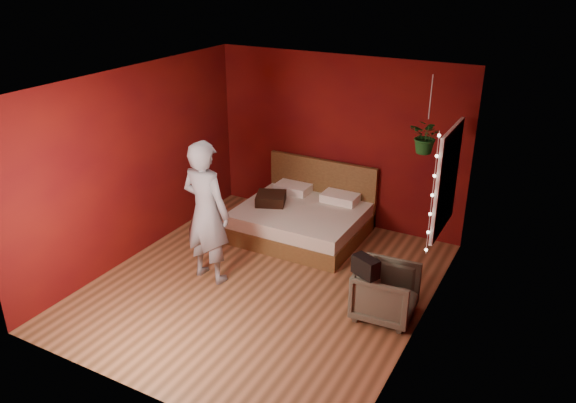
# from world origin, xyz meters

# --- Properties ---
(floor) EXTENTS (4.50, 4.50, 0.00)m
(floor) POSITION_xyz_m (0.00, 0.00, 0.00)
(floor) COLOR #9A613D
(floor) RESTS_ON ground
(room_walls) EXTENTS (4.04, 4.54, 2.62)m
(room_walls) POSITION_xyz_m (0.00, 0.00, 1.68)
(room_walls) COLOR #67110A
(room_walls) RESTS_ON ground
(window) EXTENTS (0.05, 0.97, 1.27)m
(window) POSITION_xyz_m (1.97, 0.90, 1.50)
(window) COLOR white
(window) RESTS_ON room_walls
(fairy_lights) EXTENTS (0.04, 0.04, 1.45)m
(fairy_lights) POSITION_xyz_m (1.94, 0.37, 1.50)
(fairy_lights) COLOR silver
(fairy_lights) RESTS_ON room_walls
(bed) EXTENTS (1.80, 1.53, 0.99)m
(bed) POSITION_xyz_m (-0.20, 1.52, 0.26)
(bed) COLOR brown
(bed) RESTS_ON ground
(person) EXTENTS (0.73, 0.51, 1.88)m
(person) POSITION_xyz_m (-0.71, -0.18, 0.94)
(person) COLOR gray
(person) RESTS_ON ground
(armchair) EXTENTS (0.74, 0.72, 0.63)m
(armchair) POSITION_xyz_m (1.60, 0.09, 0.31)
(armchair) COLOR #62624E
(armchair) RESTS_ON ground
(handbag) EXTENTS (0.35, 0.27, 0.22)m
(handbag) POSITION_xyz_m (1.42, -0.16, 0.74)
(handbag) COLOR black
(handbag) RESTS_ON armchair
(throw_pillow) EXTENTS (0.55, 0.55, 0.15)m
(throw_pillow) POSITION_xyz_m (-0.69, 1.40, 0.53)
(throw_pillow) COLOR black
(throw_pillow) RESTS_ON bed
(hanging_plant) EXTENTS (0.48, 0.44, 0.98)m
(hanging_plant) POSITION_xyz_m (1.56, 1.38, 1.84)
(hanging_plant) COLOR silver
(hanging_plant) RESTS_ON room_walls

